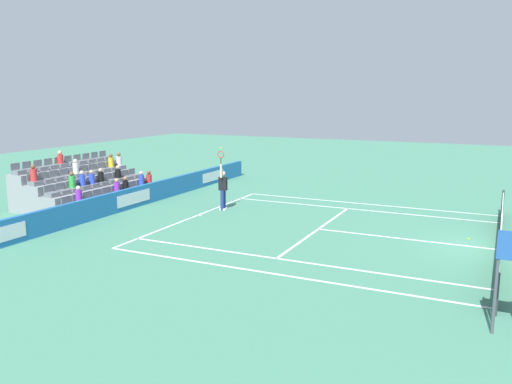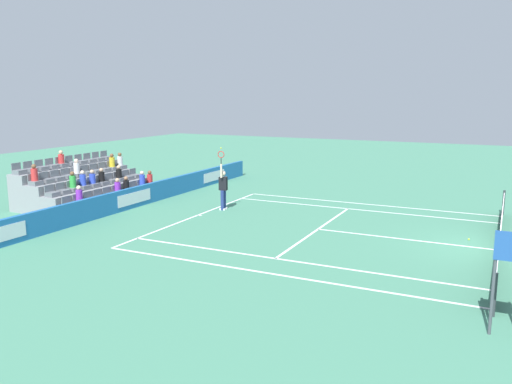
# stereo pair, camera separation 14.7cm
# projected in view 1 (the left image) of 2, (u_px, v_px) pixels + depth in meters

# --- Properties ---
(ground_plane) EXTENTS (80.00, 80.00, 0.00)m
(ground_plane) POSITION_uv_depth(u_px,v_px,m) (499.00, 250.00, 17.71)
(ground_plane) COLOR #47896B
(line_baseline) EXTENTS (10.97, 0.10, 0.01)m
(line_baseline) POSITION_uv_depth(u_px,v_px,m) (198.00, 215.00, 22.73)
(line_baseline) COLOR white
(line_baseline) RESTS_ON ground
(line_service) EXTENTS (8.23, 0.10, 0.01)m
(line_service) POSITION_uv_depth(u_px,v_px,m) (318.00, 229.00, 20.41)
(line_service) COLOR white
(line_service) RESTS_ON ground
(line_centre_service) EXTENTS (0.10, 6.40, 0.01)m
(line_centre_service) POSITION_uv_depth(u_px,v_px,m) (402.00, 239.00, 19.06)
(line_centre_service) COLOR white
(line_centre_service) RESTS_ON ground
(line_singles_sideline_left) EXTENTS (0.10, 11.89, 0.01)m
(line_singles_sideline_left) POSITION_uv_depth(u_px,v_px,m) (290.00, 260.00, 16.57)
(line_singles_sideline_left) COLOR white
(line_singles_sideline_left) RESTS_ON ground
(line_singles_sideline_right) EXTENTS (0.10, 11.89, 0.01)m
(line_singles_sideline_right) POSITION_uv_depth(u_px,v_px,m) (357.00, 209.00, 23.87)
(line_singles_sideline_right) COLOR white
(line_singles_sideline_right) RESTS_ON ground
(line_doubles_sideline_left) EXTENTS (0.10, 11.89, 0.01)m
(line_doubles_sideline_left) POSITION_uv_depth(u_px,v_px,m) (273.00, 274.00, 15.35)
(line_doubles_sideline_left) COLOR white
(line_doubles_sideline_left) RESTS_ON ground
(line_doubles_sideline_right) EXTENTS (0.10, 11.89, 0.01)m
(line_doubles_sideline_right) POSITION_uv_depth(u_px,v_px,m) (365.00, 204.00, 25.09)
(line_doubles_sideline_right) COLOR white
(line_doubles_sideline_right) RESTS_ON ground
(line_centre_mark) EXTENTS (0.10, 0.20, 0.01)m
(line_centre_mark) POSITION_uv_depth(u_px,v_px,m) (200.00, 215.00, 22.69)
(line_centre_mark) COLOR white
(line_centre_mark) RESTS_ON ground
(sponsor_barrier) EXTENTS (21.71, 0.22, 0.95)m
(sponsor_barrier) POSITION_uv_depth(u_px,v_px,m) (132.00, 198.00, 24.12)
(sponsor_barrier) COLOR #1E66AD
(sponsor_barrier) RESTS_ON ground
(tennis_net) EXTENTS (11.97, 0.10, 1.07)m
(tennis_net) POSITION_uv_depth(u_px,v_px,m) (500.00, 236.00, 17.62)
(tennis_net) COLOR #33383D
(tennis_net) RESTS_ON ground
(tennis_player) EXTENTS (0.53, 0.39, 2.85)m
(tennis_player) POSITION_uv_depth(u_px,v_px,m) (223.00, 188.00, 23.66)
(tennis_player) COLOR navy
(tennis_player) RESTS_ON ground
(stadium_stand) EXTENTS (6.20, 3.80, 2.51)m
(stadium_stand) POSITION_uv_depth(u_px,v_px,m) (84.00, 188.00, 25.33)
(stadium_stand) COLOR gray
(stadium_stand) RESTS_ON ground
(loose_tennis_ball) EXTENTS (0.07, 0.07, 0.07)m
(loose_tennis_ball) POSITION_uv_depth(u_px,v_px,m) (469.00, 239.00, 18.90)
(loose_tennis_ball) COLOR #D1E533
(loose_tennis_ball) RESTS_ON ground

